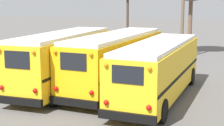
# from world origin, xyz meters

# --- Properties ---
(ground_plane) EXTENTS (160.00, 160.00, 0.00)m
(ground_plane) POSITION_xyz_m (0.00, 0.00, 0.00)
(ground_plane) COLOR #5B5956
(school_bus_0) EXTENTS (2.81, 9.69, 3.30)m
(school_bus_0) POSITION_xyz_m (-2.85, -0.21, 1.79)
(school_bus_0) COLOR yellow
(school_bus_0) RESTS_ON ground
(school_bus_1) EXTENTS (2.96, 10.65, 3.23)m
(school_bus_1) POSITION_xyz_m (-0.00, 1.06, 1.75)
(school_bus_1) COLOR yellow
(school_bus_1) RESTS_ON ground
(school_bus_2) EXTENTS (2.72, 10.16, 3.02)m
(school_bus_2) POSITION_xyz_m (2.85, -0.28, 1.66)
(school_bus_2) COLOR yellow
(school_bus_2) RESTS_ON ground
(utility_pole) EXTENTS (1.80, 0.28, 9.41)m
(utility_pole) POSITION_xyz_m (1.83, 12.85, 4.87)
(utility_pole) COLOR brown
(utility_pole) RESTS_ON ground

